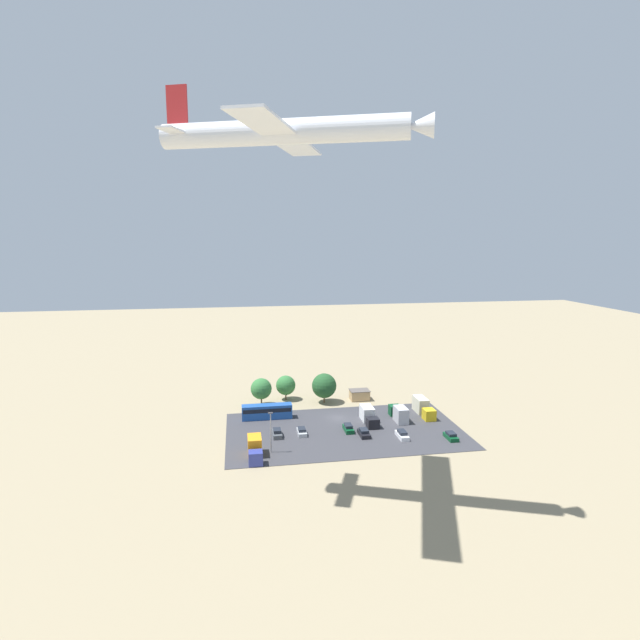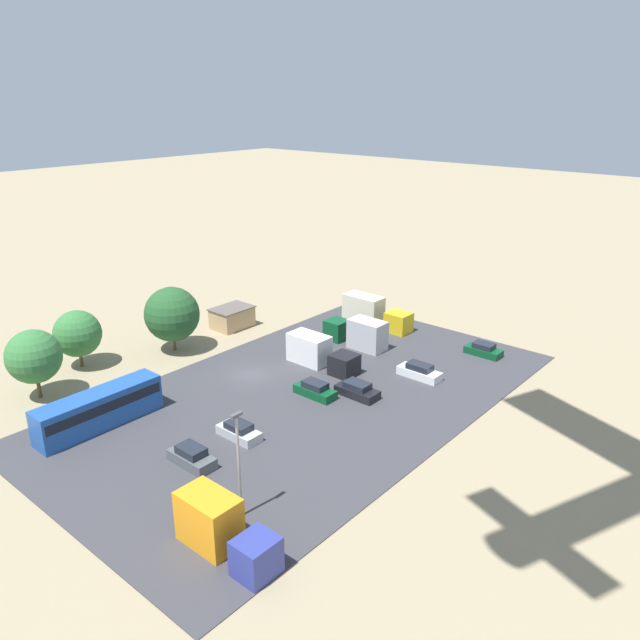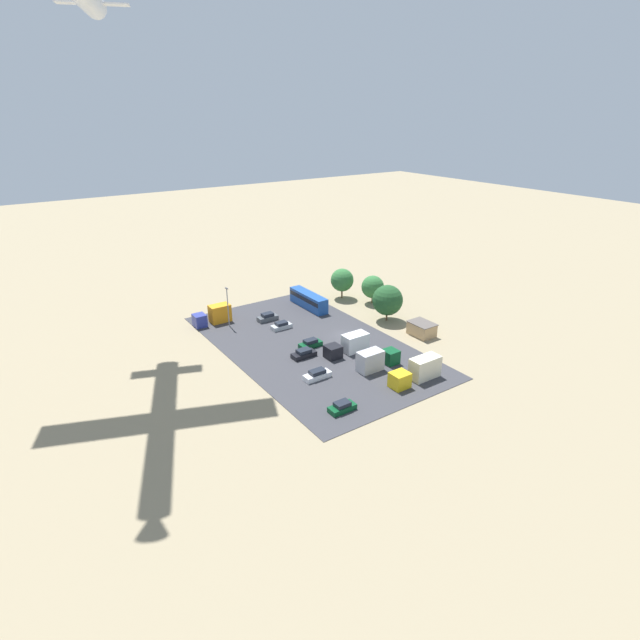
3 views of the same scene
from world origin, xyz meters
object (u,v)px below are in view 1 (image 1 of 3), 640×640
object	(u,v)px
parked_car_3	(451,436)
parked_truck_3	(255,449)
parked_car_0	(402,435)
shed_building	(359,395)
parked_car_4	(277,433)
parked_car_1	(364,433)
parked_car_2	(302,432)
airplane	(290,132)
parked_truck_2	(369,416)
parked_car_5	(348,428)
parked_truck_1	(423,407)
parked_truck_0	(399,413)
bus	(267,411)

from	to	relation	value
parked_car_3	parked_truck_3	xyz separation A→B (m)	(40.39, 2.09, 1.05)
parked_car_0	parked_car_3	world-z (taller)	parked_car_0
shed_building	parked_car_3	distance (m)	30.90
parked_car_0	parked_car_4	world-z (taller)	parked_car_4
parked_car_3	parked_car_4	world-z (taller)	parked_car_4
shed_building	parked_car_1	world-z (taller)	shed_building
parked_car_3	parked_car_4	distance (m)	36.16
parked_truck_3	parked_car_0	bearing A→B (deg)	-171.81
parked_car_2	parked_truck_3	xyz separation A→B (m)	(10.22, 9.68, 1.05)
airplane	parked_car_4	bearing A→B (deg)	-158.45
parked_truck_2	parked_truck_3	size ratio (longest dim) A/B	1.12
parked_car_5	parked_truck_1	distance (m)	21.14
parked_truck_0	parked_truck_3	world-z (taller)	parked_truck_3
parked_car_4	parked_truck_3	distance (m)	10.74
parked_car_0	bus	bearing A→B (deg)	149.34
airplane	parked_truck_2	bearing A→B (deg)	168.05
bus	parked_truck_1	bearing A→B (deg)	85.11
parked_truck_3	airplane	world-z (taller)	airplane
shed_building	parked_truck_1	distance (m)	17.84
parked_truck_3	parked_truck_0	bearing A→B (deg)	-156.57
bus	parked_car_4	xyz separation A→B (m)	(-1.43, 10.99, -1.11)
parked_car_4	parked_truck_0	distance (m)	28.75
parked_car_3	airplane	size ratio (longest dim) A/B	0.11
parked_car_0	parked_truck_1	xyz separation A→B (m)	(-9.50, -12.91, 0.99)
shed_building	parked_car_2	size ratio (longest dim) A/B	1.23
airplane	parked_car_0	bearing A→B (deg)	152.24
shed_building	bus	world-z (taller)	bus
parked_car_5	shed_building	bearing A→B (deg)	-110.36
airplane	bus	bearing A→B (deg)	-156.48
parked_car_0	parked_truck_1	size ratio (longest dim) A/B	0.49
parked_car_2	parked_car_3	size ratio (longest dim) A/B	1.00
parked_car_3	parked_car_5	xyz separation A→B (m)	(20.02, -7.77, 0.04)
airplane	parked_car_2	bearing A→B (deg)	-169.25
parked_car_3	airplane	distance (m)	68.28
parked_car_5	airplane	world-z (taller)	airplane
parked_car_2	airplane	size ratio (longest dim) A/B	0.11
bus	airplane	xyz separation A→B (m)	(-1.70, 38.31, 53.86)
parked_car_2	parked_truck_3	world-z (taller)	parked_truck_3
parked_car_4	parked_truck_1	bearing A→B (deg)	12.61
parked_car_5	airplane	size ratio (longest dim) A/B	0.12
bus	parked_car_3	distance (m)	41.17
parked_truck_0	airplane	bearing A→B (deg)	-130.97
parked_car_2	parked_car_4	size ratio (longest dim) A/B	0.97
parked_truck_1	airplane	distance (m)	73.28
parked_car_0	airplane	distance (m)	64.53
bus	parked_car_3	size ratio (longest dim) A/B	2.82
parked_car_2	parked_truck_1	bearing A→B (deg)	-165.67
parked_car_2	parked_truck_0	world-z (taller)	parked_truck_0
bus	parked_truck_1	distance (m)	36.70
parked_car_5	parked_truck_3	xyz separation A→B (m)	(20.37, 9.86, 1.01)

